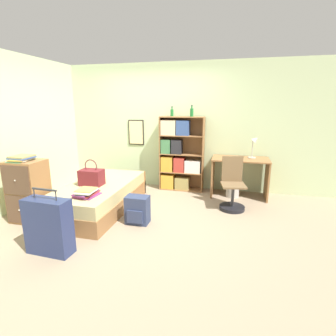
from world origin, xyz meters
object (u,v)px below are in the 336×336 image
object	(u,v)px
bed	(100,196)
bottle_brown	(192,112)
desk_lamp	(255,143)
desk	(240,171)
backpack	(137,210)
bottle_green	(172,112)
handbag	(92,177)
bookcase	(178,156)
book_stack_on_bed	(87,193)
waste_bin	(232,191)
suitcase	(49,226)
desk_chair	(232,192)
dresser	(28,191)
magazine_pile_on_dresser	(21,158)

from	to	relation	value
bed	bottle_brown	distance (m)	2.39
desk_lamp	desk	bearing A→B (deg)	-159.49
backpack	desk_lamp	bearing A→B (deg)	44.37
bottle_green	desk_lamp	bearing A→B (deg)	-3.55
handbag	bookcase	world-z (taller)	bookcase
book_stack_on_bed	waste_bin	distance (m)	2.78
bed	bookcase	distance (m)	1.82
bottle_brown	desk	xyz separation A→B (m)	(0.98, -0.16, -1.10)
bed	bottle_brown	world-z (taller)	bottle_brown
book_stack_on_bed	bottle_brown	bearing A→B (deg)	59.03
waste_bin	suitcase	bearing A→B (deg)	-129.51
desk	desk_chair	world-z (taller)	desk_chair
dresser	desk_lamp	xyz separation A→B (m)	(3.40, 2.00, 0.58)
waste_bin	handbag	bearing A→B (deg)	-150.52
bookcase	waste_bin	size ratio (longest dim) A/B	6.04
desk	waste_bin	xyz separation A→B (m)	(-0.11, -0.06, -0.40)
bed	bookcase	size ratio (longest dim) A/B	1.31
desk_chair	bottle_brown	bearing A→B (deg)	135.69
magazine_pile_on_dresser	desk_chair	distance (m)	3.39
book_stack_on_bed	desk_chair	bearing A→B (deg)	29.53
desk	desk_lamp	bearing A→B (deg)	20.51
bottle_brown	dresser	bearing A→B (deg)	-136.38
suitcase	backpack	xyz separation A→B (m)	(0.74, 1.03, -0.13)
dresser	desk_lamp	size ratio (longest dim) A/B	2.16
book_stack_on_bed	suitcase	distance (m)	0.81
bed	desk_lamp	size ratio (longest dim) A/B	4.55
suitcase	bottle_green	distance (m)	3.22
bed	magazine_pile_on_dresser	bearing A→B (deg)	-141.27
bookcase	bottle_green	world-z (taller)	bottle_green
bookcase	desk_chair	xyz separation A→B (m)	(1.14, -0.83, -0.43)
handbag	magazine_pile_on_dresser	bearing A→B (deg)	-144.35
magazine_pile_on_dresser	bottle_green	bearing A→B (deg)	49.59
bed	bottle_brown	size ratio (longest dim) A/B	8.86
bed	book_stack_on_bed	distance (m)	0.70
suitcase	dresser	size ratio (longest dim) A/B	0.86
bookcase	bottle_brown	distance (m)	0.93
bed	handbag	xyz separation A→B (m)	(-0.06, -0.12, 0.37)
book_stack_on_bed	bed	bearing A→B (deg)	102.94
dresser	bookcase	world-z (taller)	bookcase
desk_lamp	book_stack_on_bed	bearing A→B (deg)	-141.40
bottle_brown	desk	bearing A→B (deg)	-9.27
bottle_brown	book_stack_on_bed	bearing A→B (deg)	-120.97
magazine_pile_on_dresser	waste_bin	bearing A→B (deg)	31.16
book_stack_on_bed	desk_chair	xyz separation A→B (m)	(2.07, 1.17, -0.21)
bed	book_stack_on_bed	size ratio (longest dim) A/B	5.05
handbag	backpack	bearing A→B (deg)	-16.78
dresser	waste_bin	world-z (taller)	dresser
desk_lamp	desk_chair	xyz separation A→B (m)	(-0.37, -0.77, -0.75)
magazine_pile_on_dresser	waste_bin	xyz separation A→B (m)	(3.08, 1.87, -0.87)
desk_lamp	handbag	bearing A→B (deg)	-151.37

